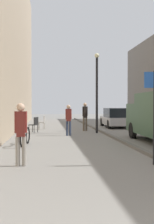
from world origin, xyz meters
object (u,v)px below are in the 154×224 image
object	(u,v)px
lamp_post	(97,87)
cafe_chair_by_doorway	(35,124)
pedestrian_mid_block	(21,130)
cafe_chair_near_window	(43,121)
bicycle_leaning	(25,136)
pedestrian_far_crossing	(69,118)
parked_car	(116,118)
pedestrian_main_foreground	(85,115)

from	to	relation	value
lamp_post	cafe_chair_by_doorway	xyz separation A→B (m)	(-3.71, 0.63, -2.18)
pedestrian_mid_block	cafe_chair_near_window	world-z (taller)	pedestrian_mid_block
lamp_post	cafe_chair_near_window	world-z (taller)	lamp_post
pedestrian_mid_block	cafe_chair_near_window	xyz separation A→B (m)	(0.40, 11.61, -0.44)
cafe_chair_near_window	bicycle_leaning	bearing A→B (deg)	-178.77
pedestrian_far_crossing	cafe_chair_by_doorway	bearing A→B (deg)	130.07
pedestrian_far_crossing	parked_car	bearing A→B (deg)	48.43
pedestrian_far_crossing	parked_car	world-z (taller)	pedestrian_far_crossing
cafe_chair_near_window	cafe_chair_by_doorway	xyz separation A→B (m)	(-0.46, -2.27, 0.00)
pedestrian_main_foreground	lamp_post	bearing A→B (deg)	-86.88
lamp_post	bicycle_leaning	world-z (taller)	lamp_post
lamp_post	bicycle_leaning	xyz separation A→B (m)	(-3.85, -4.75, -2.34)
cafe_chair_near_window	pedestrian_far_crossing	bearing A→B (deg)	-154.83
pedestrian_mid_block	cafe_chair_by_doorway	world-z (taller)	pedestrian_mid_block
pedestrian_mid_block	pedestrian_far_crossing	xyz separation A→B (m)	(1.87, 7.46, -0.01)
lamp_post	cafe_chair_by_doorway	size ratio (longest dim) A/B	5.06
pedestrian_main_foreground	cafe_chair_near_window	xyz separation A→B (m)	(-2.74, 1.46, -0.51)
pedestrian_far_crossing	cafe_chair_by_doorway	xyz separation A→B (m)	(-1.93, 1.88, -0.43)
pedestrian_main_foreground	parked_car	world-z (taller)	pedestrian_main_foreground
lamp_post	cafe_chair_by_doorway	distance (m)	4.35
bicycle_leaning	pedestrian_mid_block	bearing A→B (deg)	-79.37
pedestrian_mid_block	pedestrian_far_crossing	world-z (taller)	pedestrian_mid_block
pedestrian_mid_block	parked_car	distance (m)	14.33
cafe_chair_near_window	cafe_chair_by_doorway	bearing A→B (deg)	174.22
bicycle_leaning	cafe_chair_by_doorway	bearing A→B (deg)	96.25
parked_car	bicycle_leaning	bearing A→B (deg)	-122.48
lamp_post	bicycle_leaning	bearing A→B (deg)	-129.07
parked_car	lamp_post	world-z (taller)	lamp_post
parked_car	lamp_post	size ratio (longest dim) A/B	0.89
parked_car	lamp_post	distance (m)	5.29
pedestrian_main_foreground	lamp_post	xyz separation A→B (m)	(0.51, -1.44, 1.67)
lamp_post	bicycle_leaning	size ratio (longest dim) A/B	2.70
pedestrian_main_foreground	cafe_chair_near_window	bearing A→B (deg)	135.56
cafe_chair_near_window	pedestrian_mid_block	bearing A→B (deg)	-176.26
pedestrian_mid_block	cafe_chair_near_window	bearing A→B (deg)	87.75
bicycle_leaning	pedestrian_far_crossing	bearing A→B (deg)	67.19
pedestrian_mid_block	cafe_chair_near_window	distance (m)	11.62
pedestrian_main_foreground	pedestrian_mid_block	size ratio (longest dim) A/B	1.07
pedestrian_far_crossing	cafe_chair_near_window	distance (m)	4.42
bicycle_leaning	cafe_chair_near_window	xyz separation A→B (m)	(0.60, 7.65, 0.17)
lamp_post	cafe_chair_near_window	xyz separation A→B (m)	(-3.25, 2.90, -2.18)
parked_car	pedestrian_main_foreground	bearing A→B (deg)	-132.32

